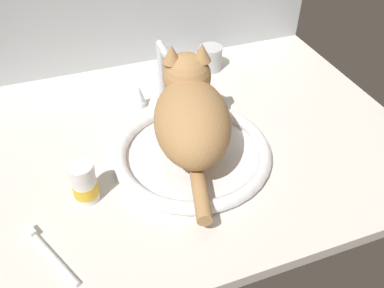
{
  "coord_description": "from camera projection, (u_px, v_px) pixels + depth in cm",
  "views": [
    {
      "loc": [
        -23.97,
        -72.41,
        67.98
      ],
      "look_at": [
        -0.67,
        -7.34,
        7.0
      ],
      "focal_mm": 36.94,
      "sensor_mm": 36.0,
      "label": 1
    }
  ],
  "objects": [
    {
      "name": "backsplash_wall",
      "position": [
        139.0,
        8.0,
        1.18
      ],
      "size": [
        112.73,
        2.4,
        40.77
      ],
      "primitive_type": "cube",
      "color": "#B2B7BC",
      "rests_on": "ground"
    },
    {
      "name": "sink_basin",
      "position": [
        192.0,
        152.0,
        0.94
      ],
      "size": [
        37.62,
        37.62,
        3.14
      ],
      "color": "white",
      "rests_on": "countertop"
    },
    {
      "name": "faucet",
      "position": [
        163.0,
        81.0,
        1.07
      ],
      "size": [
        16.28,
        10.64,
        18.83
      ],
      "color": "silver",
      "rests_on": "countertop"
    },
    {
      "name": "metal_jar",
      "position": [
        211.0,
        58.0,
        1.23
      ],
      "size": [
        7.27,
        7.27,
        7.44
      ],
      "color": "#B2B5BA",
      "rests_on": "countertop"
    },
    {
      "name": "cat",
      "position": [
        191.0,
        112.0,
        0.89
      ],
      "size": [
        23.08,
        39.9,
        20.69
      ],
      "color": "tan",
      "rests_on": "sink_basin"
    },
    {
      "name": "pill_bottle",
      "position": [
        84.0,
        184.0,
        0.82
      ],
      "size": [
        5.44,
        5.44,
        9.85
      ],
      "color": "white",
      "rests_on": "countertop"
    },
    {
      "name": "countertop",
      "position": [
        185.0,
        142.0,
        1.01
      ],
      "size": [
        112.73,
        80.97,
        3.0
      ],
      "primitive_type": "cube",
      "color": "silver",
      "rests_on": "ground"
    },
    {
      "name": "toothbrush",
      "position": [
        51.0,
        253.0,
        0.74
      ],
      "size": [
        8.75,
        16.02,
        1.7
      ],
      "color": "silver",
      "rests_on": "countertop"
    }
  ]
}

